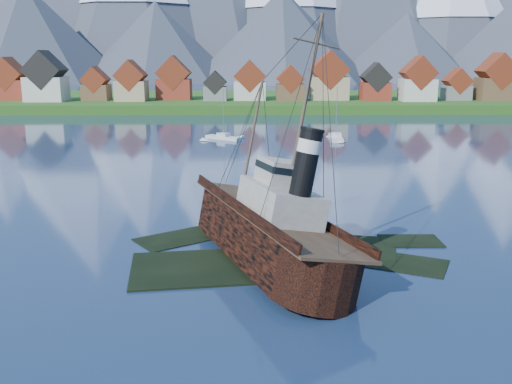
{
  "coord_description": "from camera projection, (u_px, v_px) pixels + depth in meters",
  "views": [
    {
      "loc": [
        -1.2,
        -50.29,
        18.58
      ],
      "look_at": [
        -0.81,
        6.0,
        5.0
      ],
      "focal_mm": 40.0,
      "sensor_mm": 36.0,
      "label": 1
    }
  ],
  "objects": [
    {
      "name": "seawall",
      "position": [
        256.0,
        115.0,
        181.57
      ],
      "size": [
        600.0,
        2.5,
        2.0
      ],
      "primitive_type": "cube",
      "color": "#3F3D38",
      "rests_on": "ground"
    },
    {
      "name": "sailboat_c",
      "position": [
        224.0,
        138.0,
        128.61
      ],
      "size": [
        8.69,
        7.21,
        11.74
      ],
      "rotation": [
        0.0,
        0.0,
        0.94
      ],
      "color": "silver",
      "rests_on": "ground"
    },
    {
      "name": "town",
      "position": [
        161.0,
        83.0,
        198.86
      ],
      "size": [
        250.96,
        16.69,
        17.3
      ],
      "color": "maroon",
      "rests_on": "ground"
    },
    {
      "name": "ground",
      "position": [
        265.0,
        259.0,
        53.25
      ],
      "size": [
        1400.0,
        1400.0,
        0.0
      ],
      "primitive_type": "plane",
      "color": "#1B2E4D",
      "rests_on": "ground"
    },
    {
      "name": "tugboat_wreck",
      "position": [
        262.0,
        225.0,
        53.67
      ],
      "size": [
        6.9,
        29.74,
        23.57
      ],
      "rotation": [
        0.0,
        0.19,
        0.37
      ],
      "color": "black",
      "rests_on": "ground"
    },
    {
      "name": "shoal",
      "position": [
        283.0,
        255.0,
        55.44
      ],
      "size": [
        31.71,
        21.24,
        1.14
      ],
      "color": "black",
      "rests_on": "ground"
    },
    {
      "name": "sailboat_e",
      "position": [
        336.0,
        138.0,
        128.38
      ],
      "size": [
        3.3,
        10.7,
        12.24
      ],
      "rotation": [
        0.0,
        0.0,
        -0.06
      ],
      "color": "silver",
      "rests_on": "ground"
    },
    {
      "name": "shore_bank",
      "position": [
        255.0,
        105.0,
        218.51
      ],
      "size": [
        600.0,
        80.0,
        3.2
      ],
      "primitive_type": "cube",
      "color": "#264E16",
      "rests_on": "ground"
    }
  ]
}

